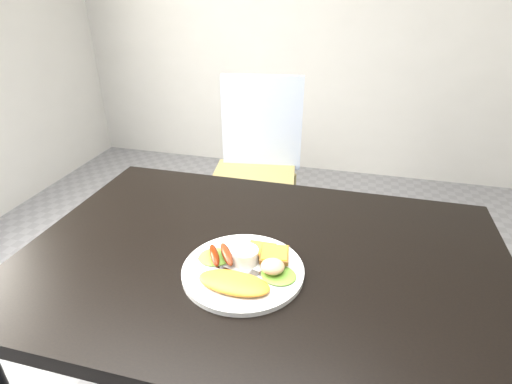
{
  "coord_description": "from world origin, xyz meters",
  "views": [
    {
      "loc": [
        0.19,
        -0.79,
        1.35
      ],
      "look_at": [
        -0.03,
        0.04,
        0.9
      ],
      "focal_mm": 28.0,
      "sensor_mm": 36.0,
      "label": 1
    }
  ],
  "objects": [
    {
      "name": "toast_a",
      "position": [
        -0.0,
        -0.01,
        0.77
      ],
      "size": [
        0.07,
        0.07,
        0.01
      ],
      "primitive_type": "cube",
      "rotation": [
        0.0,
        0.0,
        0.01
      ],
      "color": "brown",
      "rests_on": "plate"
    },
    {
      "name": "ramekin",
      "position": [
        -0.03,
        -0.06,
        0.78
      ],
      "size": [
        0.06,
        0.06,
        0.04
      ],
      "primitive_type": "cylinder",
      "rotation": [
        0.0,
        0.0,
        -0.02
      ],
      "color": "white",
      "rests_on": "plate"
    },
    {
      "name": "fork",
      "position": [
        -0.08,
        -0.1,
        0.76
      ],
      "size": [
        0.13,
        0.05,
        0.0
      ],
      "primitive_type": "cube",
      "rotation": [
        0.0,
        0.0,
        -0.3
      ],
      "color": "#ADAFB7",
      "rests_on": "plate"
    },
    {
      "name": "lettuce_right",
      "position": [
        0.06,
        -0.09,
        0.77
      ],
      "size": [
        0.09,
        0.08,
        0.01
      ],
      "primitive_type": "ellipsoid",
      "rotation": [
        0.0,
        0.0,
        -0.11
      ],
      "color": "#558B2C",
      "rests_on": "plate"
    },
    {
      "name": "sausage_b",
      "position": [
        -0.07,
        -0.07,
        0.78
      ],
      "size": [
        0.07,
        0.09,
        0.02
      ],
      "primitive_type": "ellipsoid",
      "rotation": [
        0.0,
        0.0,
        0.55
      ],
      "color": "brown",
      "rests_on": "lettuce_left"
    },
    {
      "name": "toast_b",
      "position": [
        0.04,
        -0.04,
        0.78
      ],
      "size": [
        0.08,
        0.08,
        0.01
      ],
      "primitive_type": "cube",
      "rotation": [
        0.0,
        0.0,
        0.15
      ],
      "color": "brown",
      "rests_on": "toast_a"
    },
    {
      "name": "person",
      "position": [
        0.01,
        0.62,
        0.69
      ],
      "size": [
        0.54,
        0.4,
        1.38
      ],
      "primitive_type": "imported",
      "rotation": [
        0.0,
        0.0,
        3.0
      ],
      "color": "navy",
      "rests_on": "ground"
    },
    {
      "name": "plate",
      "position": [
        -0.03,
        -0.08,
        0.76
      ],
      "size": [
        0.28,
        0.28,
        0.01
      ],
      "primitive_type": "cylinder",
      "color": "white",
      "rests_on": "dining_table"
    },
    {
      "name": "potato_salad",
      "position": [
        0.04,
        -0.09,
        0.79
      ],
      "size": [
        0.06,
        0.06,
        0.03
      ],
      "primitive_type": "ellipsoid",
      "rotation": [
        0.0,
        0.0,
        0.17
      ],
      "color": "beige",
      "rests_on": "lettuce_right"
    },
    {
      "name": "lettuce_left",
      "position": [
        -0.1,
        -0.06,
        0.77
      ],
      "size": [
        0.1,
        0.09,
        0.01
      ],
      "primitive_type": "ellipsoid",
      "rotation": [
        0.0,
        0.0,
        0.3
      ],
      "color": "#4F8A19",
      "rests_on": "plate"
    },
    {
      "name": "dining_table",
      "position": [
        0.0,
        0.0,
        0.73
      ],
      "size": [
        1.2,
        0.8,
        0.04
      ],
      "primitive_type": "cube",
      "color": "black",
      "rests_on": "ground"
    },
    {
      "name": "omelette",
      "position": [
        -0.03,
        -0.15,
        0.77
      ],
      "size": [
        0.17,
        0.09,
        0.02
      ],
      "primitive_type": "ellipsoid",
      "rotation": [
        0.0,
        0.0,
        -0.06
      ],
      "color": "gold",
      "rests_on": "plate"
    },
    {
      "name": "sausage_a",
      "position": [
        -0.1,
        -0.08,
        0.78
      ],
      "size": [
        0.06,
        0.08,
        0.02
      ],
      "primitive_type": "ellipsoid",
      "rotation": [
        0.0,
        0.0,
        0.5
      ],
      "color": "#6C1400",
      "rests_on": "lettuce_left"
    },
    {
      "name": "dining_chair",
      "position": [
        -0.29,
        0.98,
        0.45
      ],
      "size": [
        0.47,
        0.47,
        0.05
      ],
      "primitive_type": "cube",
      "rotation": [
        0.0,
        0.0,
        0.14
      ],
      "color": "#9F8C4F",
      "rests_on": "ground"
    }
  ]
}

